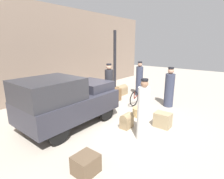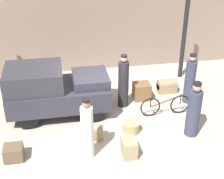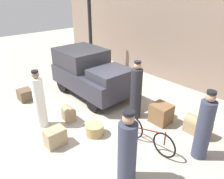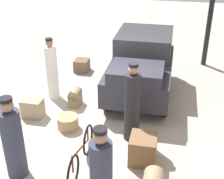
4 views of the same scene
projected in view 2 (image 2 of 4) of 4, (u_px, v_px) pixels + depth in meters
ground_plane at (107, 119)px, 10.04m from camera, size 30.00×30.00×0.00m
station_building_facade at (90, 17)px, 12.54m from camera, size 16.00×0.15×4.50m
canopy_pillar_right at (184, 36)px, 12.09m from camera, size 0.17×0.17×3.42m
truck at (54, 89)px, 9.96m from camera, size 3.21×1.70×1.66m
bicycle at (165, 105)px, 10.13m from camera, size 1.68×0.04×0.71m
wicker_basket at (131, 127)px, 9.36m from camera, size 0.51×0.51×0.32m
porter_lifting_near_truck at (123, 83)px, 10.41m from camera, size 0.35×0.35×1.86m
porter_standing_middle at (194, 111)px, 8.96m from camera, size 0.40×0.40×1.71m
porter_with_bicycle at (190, 80)px, 10.67m from camera, size 0.36×0.36×1.78m
porter_carrying_trunk at (87, 131)px, 8.05m from camera, size 0.32×0.32×1.76m
suitcase_black_upright at (129, 148)px, 8.36m from camera, size 0.38×0.52×0.48m
suitcase_small_leather at (167, 86)px, 11.54m from camera, size 0.71×0.38×0.52m
trunk_umber_medium at (14, 153)px, 8.23m from camera, size 0.50×0.46×0.40m
trunk_large_brown at (142, 91)px, 11.10m from camera, size 0.58×0.54×0.59m
trunk_barrel_dark at (95, 132)px, 9.00m from camera, size 0.41×0.29×0.48m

